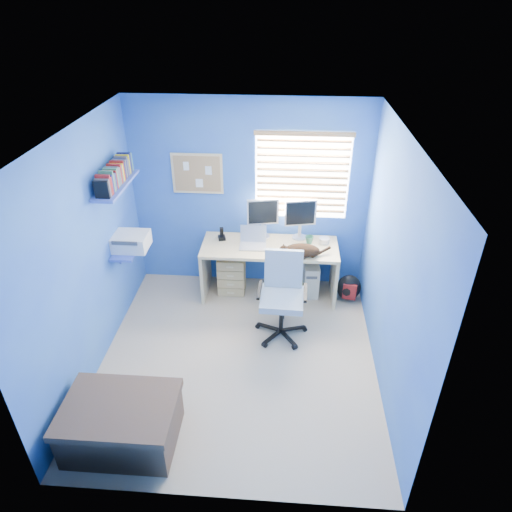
# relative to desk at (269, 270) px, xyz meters

# --- Properties ---
(floor) EXTENTS (3.00, 3.20, 0.00)m
(floor) POSITION_rel_desk_xyz_m (-0.28, -1.26, -0.37)
(floor) COLOR tan
(floor) RESTS_ON ground
(ceiling) EXTENTS (3.00, 3.20, 0.00)m
(ceiling) POSITION_rel_desk_xyz_m (-0.28, -1.26, 2.13)
(ceiling) COLOR white
(ceiling) RESTS_ON wall_back
(wall_back) EXTENTS (3.00, 0.01, 2.50)m
(wall_back) POSITION_rel_desk_xyz_m (-0.28, 0.34, 0.88)
(wall_back) COLOR #417FCB
(wall_back) RESTS_ON ground
(wall_front) EXTENTS (3.00, 0.01, 2.50)m
(wall_front) POSITION_rel_desk_xyz_m (-0.28, -2.86, 0.88)
(wall_front) COLOR #417FCB
(wall_front) RESTS_ON ground
(wall_left) EXTENTS (0.01, 3.20, 2.50)m
(wall_left) POSITION_rel_desk_xyz_m (-1.78, -1.26, 0.88)
(wall_left) COLOR #417FCB
(wall_left) RESTS_ON ground
(wall_right) EXTENTS (0.01, 3.20, 2.50)m
(wall_right) POSITION_rel_desk_xyz_m (1.22, -1.26, 0.88)
(wall_right) COLOR #417FCB
(wall_right) RESTS_ON ground
(desk) EXTENTS (1.72, 0.65, 0.74)m
(desk) POSITION_rel_desk_xyz_m (0.00, 0.00, 0.00)
(desk) COLOR #D4BA76
(desk) RESTS_ON floor
(laptop) EXTENTS (0.34, 0.27, 0.22)m
(laptop) POSITION_rel_desk_xyz_m (-0.21, -0.03, 0.48)
(laptop) COLOR silver
(laptop) RESTS_ON desk
(monitor_left) EXTENTS (0.42, 0.19, 0.54)m
(monitor_left) POSITION_rel_desk_xyz_m (-0.10, 0.23, 0.64)
(monitor_left) COLOR silver
(monitor_left) RESTS_ON desk
(monitor_right) EXTENTS (0.42, 0.20, 0.54)m
(monitor_right) POSITION_rel_desk_xyz_m (0.37, 0.23, 0.64)
(monitor_right) COLOR silver
(monitor_right) RESTS_ON desk
(phone) EXTENTS (0.12, 0.13, 0.17)m
(phone) POSITION_rel_desk_xyz_m (-0.63, 0.13, 0.45)
(phone) COLOR black
(phone) RESTS_ON desk
(mug) EXTENTS (0.10, 0.09, 0.10)m
(mug) POSITION_rel_desk_xyz_m (0.50, 0.10, 0.42)
(mug) COLOR #3B805A
(mug) RESTS_ON desk
(cd_spindle) EXTENTS (0.13, 0.13, 0.07)m
(cd_spindle) POSITION_rel_desk_xyz_m (0.69, 0.13, 0.41)
(cd_spindle) COLOR silver
(cd_spindle) RESTS_ON desk
(cat) EXTENTS (0.46, 0.29, 0.15)m
(cat) POSITION_rel_desk_xyz_m (0.40, -0.21, 0.45)
(cat) COLOR black
(cat) RESTS_ON desk
(tower_pc) EXTENTS (0.21, 0.45, 0.45)m
(tower_pc) POSITION_rel_desk_xyz_m (0.55, 0.11, -0.14)
(tower_pc) COLOR beige
(tower_pc) RESTS_ON floor
(drawer_boxes) EXTENTS (0.35, 0.28, 0.54)m
(drawer_boxes) POSITION_rel_desk_xyz_m (-0.50, 0.02, -0.10)
(drawer_boxes) COLOR tan
(drawer_boxes) RESTS_ON floor
(yellow_book) EXTENTS (0.03, 0.17, 0.24)m
(yellow_book) POSITION_rel_desk_xyz_m (0.41, -0.09, -0.25)
(yellow_book) COLOR yellow
(yellow_book) RESTS_ON floor
(backpack) EXTENTS (0.35, 0.30, 0.37)m
(backpack) POSITION_rel_desk_xyz_m (1.04, -0.05, -0.19)
(backpack) COLOR black
(backpack) RESTS_ON floor
(bed_corner) EXTENTS (0.95, 0.68, 0.46)m
(bed_corner) POSITION_rel_desk_xyz_m (-1.20, -2.38, -0.14)
(bed_corner) COLOR brown
(bed_corner) RESTS_ON floor
(office_chair) EXTENTS (0.61, 0.61, 1.01)m
(office_chair) POSITION_rel_desk_xyz_m (0.18, -0.76, 0.01)
(office_chair) COLOR black
(office_chair) RESTS_ON floor
(window_blinds) EXTENTS (1.15, 0.05, 1.10)m
(window_blinds) POSITION_rel_desk_xyz_m (0.37, 0.31, 1.18)
(window_blinds) COLOR white
(window_blinds) RESTS_ON ground
(corkboard) EXTENTS (0.64, 0.02, 0.52)m
(corkboard) POSITION_rel_desk_xyz_m (-0.93, 0.33, 1.18)
(corkboard) COLOR #D4BA76
(corkboard) RESTS_ON ground
(wall_shelves) EXTENTS (0.42, 0.90, 1.05)m
(wall_shelves) POSITION_rel_desk_xyz_m (-1.63, -0.51, 1.06)
(wall_shelves) COLOR #3E58C3
(wall_shelves) RESTS_ON ground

